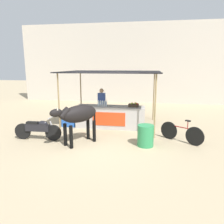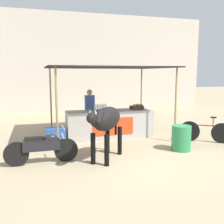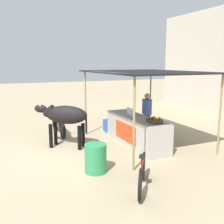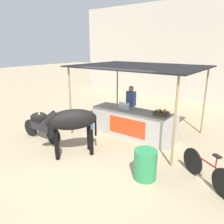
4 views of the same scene
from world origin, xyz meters
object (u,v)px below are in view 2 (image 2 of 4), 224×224
at_px(cooler_box, 56,135).
at_px(vendor_behind_counter, 90,111).
at_px(stall_counter, 110,124).
at_px(bicycle_leaning, 206,132).
at_px(fruit_crate, 137,107).
at_px(cow, 106,121).
at_px(water_barrel, 181,138).
at_px(motorcycle_parked, 43,147).

bearing_deg(cooler_box, vendor_behind_counter, 32.85).
height_order(stall_counter, bicycle_leaning, stall_counter).
relative_size(vendor_behind_counter, bicycle_leaning, 1.19).
xyz_separation_m(stall_counter, bicycle_leaning, (2.84, -1.45, -0.13)).
bearing_deg(bicycle_leaning, fruit_crate, 140.59).
bearing_deg(cooler_box, cow, -62.08).
bearing_deg(water_barrel, bicycle_leaning, 25.50).
distance_m(fruit_crate, cow, 2.89).
bearing_deg(cooler_box, water_barrel, -29.52).
distance_m(vendor_behind_counter, bicycle_leaning, 4.08).
xyz_separation_m(stall_counter, motorcycle_parked, (-2.34, -2.09, -0.05)).
relative_size(motorcycle_parked, bicycle_leaning, 1.30).
distance_m(vendor_behind_counter, cooler_box, 1.68).
distance_m(vendor_behind_counter, motorcycle_parked, 3.38).
xyz_separation_m(cow, motorcycle_parked, (-1.60, 0.15, -0.60)).
bearing_deg(fruit_crate, motorcycle_parked, -147.40).
xyz_separation_m(cow, bicycle_leaning, (3.58, 0.79, -0.68)).
relative_size(fruit_crate, bicycle_leaning, 0.32).
relative_size(cooler_box, bicycle_leaning, 0.43).
bearing_deg(motorcycle_parked, stall_counter, 41.85).
bearing_deg(bicycle_leaning, stall_counter, 152.97).
distance_m(cow, motorcycle_parked, 1.72).
xyz_separation_m(water_barrel, motorcycle_parked, (-3.92, -0.04, 0.06)).
bearing_deg(water_barrel, motorcycle_parked, -179.43).
bearing_deg(fruit_crate, water_barrel, -74.96).
relative_size(stall_counter, fruit_crate, 6.82).
distance_m(cow, bicycle_leaning, 3.73).
relative_size(water_barrel, motorcycle_parked, 0.41).
height_order(stall_counter, water_barrel, stall_counter).
distance_m(fruit_crate, cooler_box, 3.00).
bearing_deg(water_barrel, vendor_behind_counter, 127.30).
relative_size(cow, bicycle_leaning, 1.21).
xyz_separation_m(vendor_behind_counter, water_barrel, (2.14, -2.81, -0.48)).
height_order(vendor_behind_counter, cow, vendor_behind_counter).
distance_m(cooler_box, cow, 2.55).
height_order(fruit_crate, vendor_behind_counter, vendor_behind_counter).
bearing_deg(water_barrel, fruit_crate, 105.04).
height_order(cooler_box, bicycle_leaning, bicycle_leaning).
bearing_deg(vendor_behind_counter, water_barrel, -52.70).
bearing_deg(bicycle_leaning, vendor_behind_counter, 147.05).
distance_m(water_barrel, motorcycle_parked, 3.92).
bearing_deg(cow, stall_counter, 71.80).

